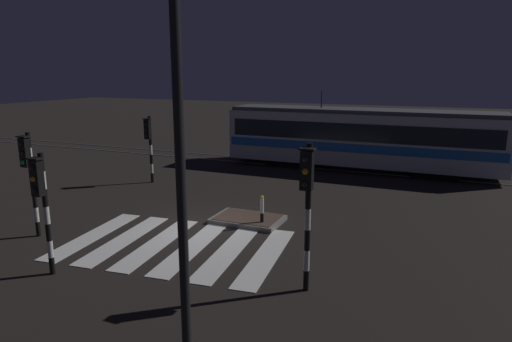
# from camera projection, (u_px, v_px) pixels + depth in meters

# --- Properties ---
(ground_plane) EXTENTS (120.00, 120.00, 0.00)m
(ground_plane) POSITION_uv_depth(u_px,v_px,m) (202.00, 228.00, 15.07)
(ground_plane) COLOR black
(rail_near) EXTENTS (80.00, 0.12, 0.03)m
(rail_near) POSITION_uv_depth(u_px,v_px,m) (299.00, 167.00, 24.70)
(rail_near) COLOR #59595E
(rail_near) RESTS_ON ground
(rail_far) EXTENTS (80.00, 0.12, 0.03)m
(rail_far) POSITION_uv_depth(u_px,v_px,m) (307.00, 162.00, 25.99)
(rail_far) COLOR #59595E
(rail_far) RESTS_ON ground
(crosswalk_zebra) EXTENTS (6.90, 5.03, 0.02)m
(crosswalk_zebra) POSITION_uv_depth(u_px,v_px,m) (175.00, 245.00, 13.60)
(crosswalk_zebra) COLOR silver
(crosswalk_zebra) RESTS_ON ground
(traffic_island) EXTENTS (2.40, 1.57, 0.18)m
(traffic_island) POSITION_uv_depth(u_px,v_px,m) (248.00, 219.00, 15.73)
(traffic_island) COLOR slate
(traffic_island) RESTS_ON ground
(traffic_light_corner_far_left) EXTENTS (0.36, 0.42, 3.16)m
(traffic_light_corner_far_left) POSITION_uv_depth(u_px,v_px,m) (149.00, 139.00, 20.83)
(traffic_light_corner_far_left) COLOR black
(traffic_light_corner_far_left) RESTS_ON ground
(traffic_light_corner_near_right) EXTENTS (0.36, 0.42, 3.59)m
(traffic_light_corner_near_right) POSITION_uv_depth(u_px,v_px,m) (307.00, 196.00, 10.23)
(traffic_light_corner_near_right) COLOR black
(traffic_light_corner_near_right) RESTS_ON ground
(traffic_light_kerb_mid_left) EXTENTS (0.36, 0.42, 3.21)m
(traffic_light_kerb_mid_left) POSITION_uv_depth(u_px,v_px,m) (42.00, 197.00, 11.16)
(traffic_light_kerb_mid_left) COLOR black
(traffic_light_kerb_mid_left) RESTS_ON ground
(traffic_light_corner_near_left) EXTENTS (0.36, 0.42, 3.35)m
(traffic_light_corner_near_left) POSITION_uv_depth(u_px,v_px,m) (29.00, 169.00, 13.83)
(traffic_light_corner_near_left) COLOR black
(traffic_light_corner_near_left) RESTS_ON ground
(street_lamp_near_kerb) EXTENTS (0.44, 1.21, 7.10)m
(street_lamp_near_kerb) POSITION_uv_depth(u_px,v_px,m) (170.00, 113.00, 7.27)
(street_lamp_near_kerb) COLOR black
(street_lamp_near_kerb) RESTS_ON ground
(tram) EXTENTS (14.36, 2.58, 4.15)m
(tram) POSITION_uv_depth(u_px,v_px,m) (360.00, 137.00, 23.79)
(tram) COLOR silver
(tram) RESTS_ON ground
(bollard_island_edge) EXTENTS (0.12, 0.12, 1.11)m
(bollard_island_edge) POSITION_uv_depth(u_px,v_px,m) (262.00, 211.00, 15.10)
(bollard_island_edge) COLOR black
(bollard_island_edge) RESTS_ON ground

